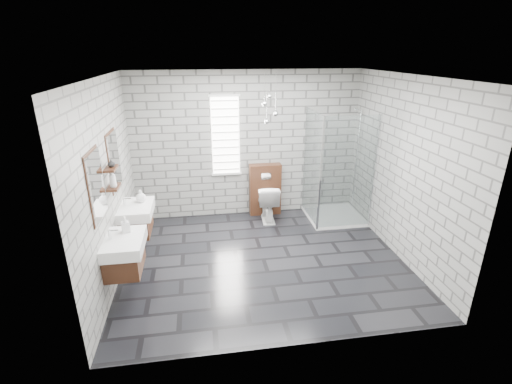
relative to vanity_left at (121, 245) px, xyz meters
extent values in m
cube|color=black|center=(1.91, 0.62, -0.77)|extent=(4.20, 3.60, 0.02)
cube|color=white|center=(1.91, 0.62, 1.95)|extent=(4.20, 3.60, 0.02)
cube|color=gray|center=(1.91, 2.43, 0.59)|extent=(4.20, 0.02, 2.70)
cube|color=gray|center=(1.91, -1.19, 0.59)|extent=(4.20, 0.02, 2.70)
cube|color=gray|center=(-0.20, 0.62, 0.59)|extent=(0.02, 3.60, 2.70)
cube|color=gray|center=(4.02, 0.62, 0.59)|extent=(0.02, 3.60, 2.70)
cube|color=#452515|center=(0.02, 0.00, -0.21)|extent=(0.42, 0.62, 0.30)
cube|color=silver|center=(0.22, 0.00, -0.18)|extent=(0.02, 0.35, 0.01)
cube|color=white|center=(0.04, 0.00, 0.02)|extent=(0.47, 0.70, 0.15)
cylinder|color=silver|center=(-0.11, 0.00, 0.15)|extent=(0.04, 0.04, 0.12)
cylinder|color=silver|center=(-0.06, 0.00, 0.20)|extent=(0.10, 0.02, 0.02)
cube|color=white|center=(-0.17, 0.00, 0.79)|extent=(0.03, 0.55, 0.80)
cube|color=#452515|center=(-0.19, 0.00, 0.79)|extent=(0.01, 0.59, 0.84)
cube|color=#452515|center=(0.02, 1.04, -0.21)|extent=(0.42, 0.62, 0.30)
cube|color=silver|center=(0.22, 1.04, -0.18)|extent=(0.02, 0.35, 0.01)
cube|color=white|center=(0.04, 1.04, 0.02)|extent=(0.47, 0.70, 0.15)
cylinder|color=silver|center=(-0.11, 1.04, 0.15)|extent=(0.04, 0.04, 0.12)
cylinder|color=silver|center=(-0.06, 1.04, 0.20)|extent=(0.10, 0.02, 0.02)
cube|color=white|center=(-0.17, 1.04, 0.79)|extent=(0.03, 0.55, 0.80)
cube|color=#452515|center=(-0.19, 1.04, 0.79)|extent=(0.01, 0.59, 0.84)
cube|color=#452515|center=(-0.12, 0.57, 0.56)|extent=(0.14, 0.30, 0.03)
cube|color=#452515|center=(-0.12, 0.57, 0.82)|extent=(0.14, 0.30, 0.03)
cube|color=white|center=(1.51, 2.40, 0.79)|extent=(0.50, 0.02, 1.40)
cube|color=white|center=(1.51, 2.39, 1.51)|extent=(0.56, 0.04, 0.04)
cube|color=white|center=(1.51, 2.39, 0.07)|extent=(0.56, 0.04, 0.04)
cube|color=white|center=(1.51, 2.38, 0.16)|extent=(0.48, 0.01, 0.02)
cube|color=white|center=(1.51, 2.38, 0.30)|extent=(0.48, 0.01, 0.02)
cube|color=white|center=(1.51, 2.38, 0.44)|extent=(0.48, 0.01, 0.02)
cube|color=white|center=(1.51, 2.38, 0.58)|extent=(0.48, 0.01, 0.02)
cube|color=white|center=(1.51, 2.38, 0.72)|extent=(0.48, 0.01, 0.02)
cube|color=white|center=(1.51, 2.38, 0.86)|extent=(0.48, 0.01, 0.02)
cube|color=white|center=(1.51, 2.38, 1.00)|extent=(0.48, 0.01, 0.02)
cube|color=white|center=(1.51, 2.38, 1.14)|extent=(0.48, 0.01, 0.02)
cube|color=white|center=(1.51, 2.38, 1.28)|extent=(0.48, 0.01, 0.03)
cube|color=white|center=(1.51, 2.38, 1.42)|extent=(0.48, 0.01, 0.03)
cube|color=#452515|center=(2.23, 2.32, -0.26)|extent=(0.60, 0.20, 1.00)
cube|color=silver|center=(2.23, 2.21, 0.04)|extent=(0.18, 0.01, 0.12)
cube|color=white|center=(3.51, 1.92, -0.73)|extent=(1.00, 1.00, 0.06)
cube|color=silver|center=(3.51, 1.43, 0.27)|extent=(1.00, 0.01, 2.00)
cube|color=silver|center=(3.02, 1.92, 0.27)|extent=(0.01, 1.00, 2.00)
cube|color=silver|center=(3.02, 1.43, 0.27)|extent=(0.03, 0.03, 2.00)
cube|color=silver|center=(3.99, 1.43, 0.27)|extent=(0.03, 0.03, 2.00)
cylinder|color=silver|center=(3.95, 2.12, 0.34)|extent=(0.02, 0.02, 1.80)
cylinder|color=silver|center=(3.87, 2.12, 1.26)|extent=(0.14, 0.14, 0.02)
sphere|color=silver|center=(2.13, 1.91, 1.42)|extent=(0.09, 0.09, 0.09)
cylinder|color=silver|center=(2.13, 1.91, 1.71)|extent=(0.01, 0.01, 0.48)
sphere|color=silver|center=(2.33, 1.93, 1.24)|extent=(0.09, 0.09, 0.09)
cylinder|color=silver|center=(2.33, 1.93, 1.62)|extent=(0.01, 0.01, 0.65)
sphere|color=silver|center=(2.24, 2.05, 1.52)|extent=(0.09, 0.09, 0.09)
cylinder|color=silver|center=(2.24, 2.05, 1.76)|extent=(0.01, 0.01, 0.38)
sphere|color=silver|center=(2.19, 1.99, 1.11)|extent=(0.09, 0.09, 0.09)
cylinder|color=silver|center=(2.19, 1.99, 1.55)|extent=(0.01, 0.01, 0.79)
sphere|color=silver|center=(2.35, 2.05, 1.24)|extent=(0.09, 0.09, 0.09)
cylinder|color=silver|center=(2.35, 2.05, 1.61)|extent=(0.01, 0.01, 0.66)
imported|color=white|center=(2.23, 2.04, -0.41)|extent=(0.44, 0.71, 0.70)
imported|color=#B2B2B2|center=(0.05, 0.17, 0.20)|extent=(0.12, 0.12, 0.21)
imported|color=#B2B2B2|center=(0.11, 1.16, 0.19)|extent=(0.20, 0.20, 0.19)
imported|color=#B2B2B2|center=(-0.11, 0.53, 0.70)|extent=(0.10, 0.10, 0.23)
imported|color=#B2B2B2|center=(-0.11, 0.58, 0.89)|extent=(0.11, 0.11, 0.10)
camera|label=1|loc=(1.03, -4.25, 2.26)|focal=26.00mm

